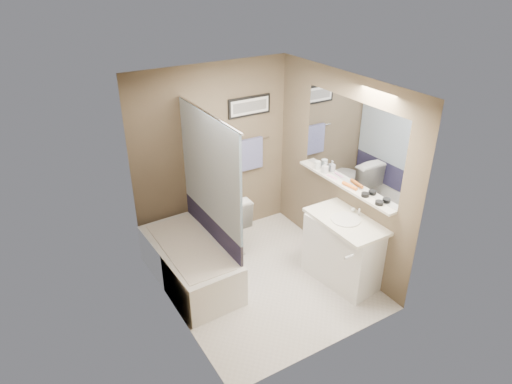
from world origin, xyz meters
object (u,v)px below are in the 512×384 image
candle_bowl_near (379,203)px  toilet (224,219)px  vanity (344,251)px  hair_brush_front (350,186)px  soap_bottle (325,168)px  bathtub (190,264)px  glass_jar (318,165)px  candle_bowl_far (365,195)px

candle_bowl_near → toilet: bearing=123.3°
vanity → hair_brush_front: 0.79m
vanity → soap_bottle: bearing=67.0°
candle_bowl_near → soap_bottle: bearing=90.0°
bathtub → candle_bowl_near: size_ratio=16.67×
candle_bowl_near → glass_jar: glass_jar is taller
candle_bowl_near → candle_bowl_far: 0.22m
vanity → soap_bottle: size_ratio=6.39×
bathtub → soap_bottle: 2.03m
toilet → candle_bowl_near: size_ratio=9.19×
candle_bowl_far → soap_bottle: 0.73m
candle_bowl_far → bathtub: bearing=151.8°
bathtub → hair_brush_front: (1.79, -0.70, 0.89)m
bathtub → candle_bowl_near: (1.79, -1.18, 0.89)m
bathtub → hair_brush_front: hair_brush_front is taller
hair_brush_front → vanity: bearing=-131.9°
glass_jar → candle_bowl_near: bearing=-90.0°
candle_bowl_far → toilet: bearing=127.2°
candle_bowl_near → hair_brush_front: 0.48m
bathtub → candle_bowl_far: bearing=-30.4°
toilet → candle_bowl_far: size_ratio=9.19×
candle_bowl_far → vanity: bearing=164.3°
toilet → soap_bottle: 1.50m
toilet → glass_jar: (1.08, -0.55, 0.75)m
glass_jar → bathtub: bearing=177.3°
soap_bottle → toilet: bearing=147.2°
bathtub → candle_bowl_near: candle_bowl_near is taller
toilet → candle_bowl_near: candle_bowl_near is taller
bathtub → glass_jar: size_ratio=15.00×
glass_jar → candle_bowl_far: bearing=-90.0°
candle_bowl_far → soap_bottle: bearing=90.0°
vanity → candle_bowl_far: (0.19, -0.05, 0.73)m
soap_bottle → bathtub: bearing=172.5°
candle_bowl_far → glass_jar: 0.87m
vanity → candle_bowl_far: candle_bowl_far is taller
candle_bowl_near → candle_bowl_far: (0.00, 0.22, 0.00)m
candle_bowl_far → hair_brush_front: hair_brush_front is taller
vanity → hair_brush_front: bearing=40.5°
bathtub → toilet: toilet is taller
hair_brush_front → soap_bottle: size_ratio=1.56×
toilet → candle_bowl_near: bearing=124.8°
vanity → candle_bowl_near: candle_bowl_near is taller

